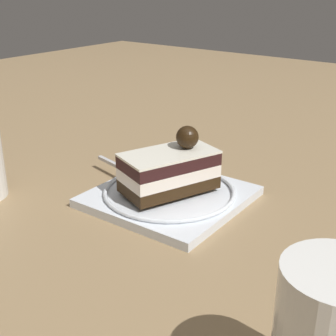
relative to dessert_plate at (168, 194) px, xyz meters
The scene contains 4 objects.
ground_plane 0.02m from the dessert_plate, behind, with size 2.40×2.40×0.00m, color #917550.
dessert_plate is the anchor object (origin of this frame).
cake_slice 0.04m from the dessert_plate, 115.09° to the left, with size 0.14×0.11×0.08m.
fork 0.09m from the dessert_plate, 94.22° to the right, with size 0.04×0.13×0.00m.
Camera 1 is at (0.48, 0.35, 0.29)m, focal length 50.77 mm.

